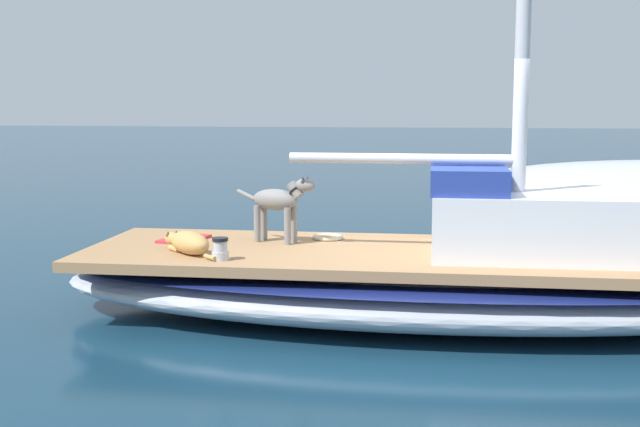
{
  "coord_description": "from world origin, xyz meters",
  "views": [
    {
      "loc": [
        7.85,
        0.22,
        2.1
      ],
      "look_at": [
        0.0,
        -1.0,
        1.01
      ],
      "focal_mm": 45.61,
      "sensor_mm": 36.0,
      "label": 1
    }
  ],
  "objects_px": {
    "deck_winch": "(220,250)",
    "deck_towel": "(184,239)",
    "coiled_rope": "(328,237)",
    "sailboat_main": "(421,284)",
    "dog_grey": "(279,202)",
    "dog_tan": "(188,243)"
  },
  "relations": [
    {
      "from": "dog_tan",
      "to": "deck_towel",
      "type": "bearing_deg",
      "value": -158.78
    },
    {
      "from": "dog_grey",
      "to": "deck_winch",
      "type": "relative_size",
      "value": 4.34
    },
    {
      "from": "deck_towel",
      "to": "dog_grey",
      "type": "bearing_deg",
      "value": 90.85
    },
    {
      "from": "coiled_rope",
      "to": "deck_towel",
      "type": "bearing_deg",
      "value": -78.6
    },
    {
      "from": "dog_tan",
      "to": "deck_towel",
      "type": "height_order",
      "value": "dog_tan"
    },
    {
      "from": "dog_grey",
      "to": "deck_winch",
      "type": "bearing_deg",
      "value": -18.93
    },
    {
      "from": "deck_winch",
      "to": "deck_towel",
      "type": "xyz_separation_m",
      "value": [
        -0.99,
        -0.68,
        -0.08
      ]
    },
    {
      "from": "sailboat_main",
      "to": "dog_tan",
      "type": "relative_size",
      "value": 9.84
    },
    {
      "from": "deck_winch",
      "to": "dog_grey",
      "type": "bearing_deg",
      "value": 161.07
    },
    {
      "from": "sailboat_main",
      "to": "deck_winch",
      "type": "xyz_separation_m",
      "value": [
        0.74,
        -1.81,
        0.42
      ]
    },
    {
      "from": "sailboat_main",
      "to": "deck_winch",
      "type": "distance_m",
      "value": 2.0
    },
    {
      "from": "deck_winch",
      "to": "coiled_rope",
      "type": "distance_m",
      "value": 1.53
    },
    {
      "from": "dog_grey",
      "to": "dog_tan",
      "type": "bearing_deg",
      "value": -45.36
    },
    {
      "from": "sailboat_main",
      "to": "deck_winch",
      "type": "height_order",
      "value": "deck_winch"
    },
    {
      "from": "dog_tan",
      "to": "dog_grey",
      "type": "height_order",
      "value": "dog_grey"
    },
    {
      "from": "sailboat_main",
      "to": "deck_winch",
      "type": "relative_size",
      "value": 34.61
    },
    {
      "from": "deck_winch",
      "to": "deck_towel",
      "type": "distance_m",
      "value": 1.2
    },
    {
      "from": "deck_winch",
      "to": "deck_towel",
      "type": "height_order",
      "value": "deck_winch"
    },
    {
      "from": "sailboat_main",
      "to": "dog_tan",
      "type": "xyz_separation_m",
      "value": [
        0.47,
        -2.21,
        0.43
      ]
    },
    {
      "from": "deck_towel",
      "to": "coiled_rope",
      "type": "bearing_deg",
      "value": 101.4
    },
    {
      "from": "sailboat_main",
      "to": "deck_winch",
      "type": "bearing_deg",
      "value": -67.75
    },
    {
      "from": "dog_grey",
      "to": "sailboat_main",
      "type": "bearing_deg",
      "value": 79.72
    }
  ]
}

